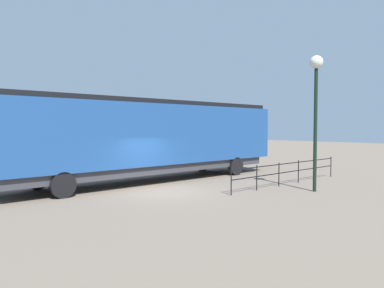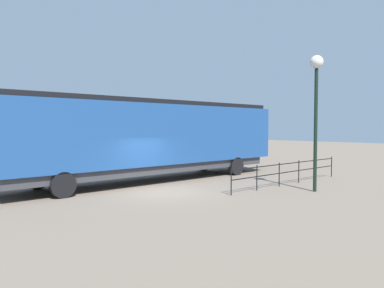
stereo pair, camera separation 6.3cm
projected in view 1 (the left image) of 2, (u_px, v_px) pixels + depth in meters
ground_plane at (164, 192)px, 16.89m from camera, size 120.00×120.00×0.00m
locomotive at (156, 136)px, 20.46m from camera, size 3.19×17.13×4.38m
lamp_post at (316, 89)px, 16.86m from camera, size 0.60×0.60×6.18m
platform_fence at (289, 170)px, 19.10m from camera, size 0.05×9.01×1.19m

